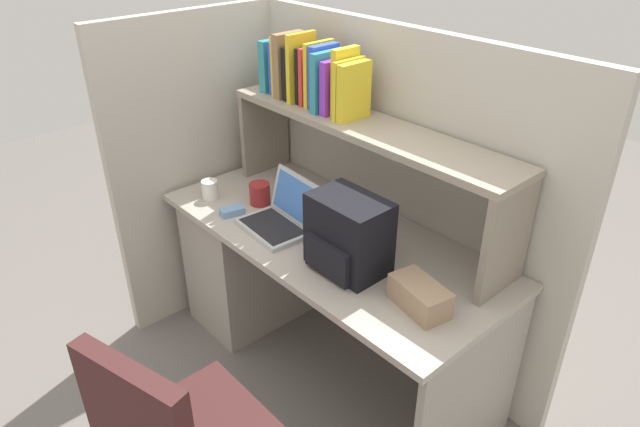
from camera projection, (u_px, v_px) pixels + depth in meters
ground_plane at (328, 361)px, 2.79m from camera, size 8.00×8.00×0.00m
desk at (275, 259)px, 2.85m from camera, size 1.60×0.70×0.73m
cubicle_partition_rear at (389, 197)px, 2.63m from camera, size 1.84×0.05×1.55m
cubicle_partition_left at (210, 166)px, 2.93m from camera, size 0.05×1.06×1.55m
overhead_hutch at (365, 145)px, 2.38m from camera, size 1.44×0.28×0.45m
reference_books_on_shelf at (312, 75)px, 2.48m from camera, size 0.57×0.19×0.30m
laptop at (282, 216)px, 2.46m from camera, size 0.33×0.28×0.22m
backpack at (348, 235)px, 2.15m from camera, size 0.30×0.22×0.30m
computer_mouse at (232, 211)px, 2.58m from camera, size 0.08×0.12×0.03m
paper_cup at (210, 189)px, 2.70m from camera, size 0.08×0.08×0.09m
tissue_box at (420, 296)px, 1.98m from camera, size 0.24×0.16×0.10m
snack_canister at (260, 194)px, 2.65m from camera, size 0.10×0.10×0.10m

